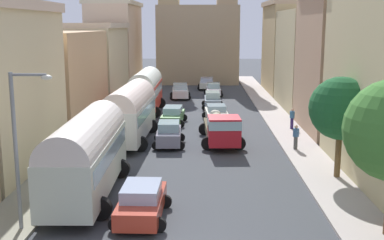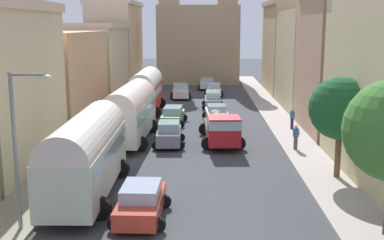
# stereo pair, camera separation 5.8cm
# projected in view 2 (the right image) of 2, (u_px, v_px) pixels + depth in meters

# --- Properties ---
(ground_plane) EXTENTS (154.00, 154.00, 0.00)m
(ground_plane) POSITION_uv_depth(u_px,v_px,m) (195.00, 120.00, 42.33)
(ground_plane) COLOR #3D4146
(sidewalk_left) EXTENTS (2.50, 70.00, 0.14)m
(sidewalk_left) POSITION_uv_depth(u_px,v_px,m) (112.00, 118.00, 42.49)
(sidewalk_left) COLOR gray
(sidewalk_left) RESTS_ON ground
(sidewalk_right) EXTENTS (2.50, 70.00, 0.14)m
(sidewalk_right) POSITION_uv_depth(u_px,v_px,m) (278.00, 119.00, 42.15)
(sidewalk_right) COLOR #B4AAA4
(sidewalk_right) RESTS_ON ground
(building_left_1) EXTENTS (4.71, 10.89, 9.46)m
(building_left_1) POSITION_uv_depth(u_px,v_px,m) (0.00, 86.00, 27.28)
(building_left_1) COLOR beige
(building_left_1) RESTS_ON ground
(building_left_2) EXTENTS (5.24, 13.68, 7.55)m
(building_left_2) POSITION_uv_depth(u_px,v_px,m) (61.00, 78.00, 40.39)
(building_left_2) COLOR tan
(building_left_2) RESTS_ON ground
(building_left_3) EXTENTS (5.91, 12.30, 8.28)m
(building_left_3) POSITION_uv_depth(u_px,v_px,m) (96.00, 61.00, 54.00)
(building_left_3) COLOR beige
(building_left_3) RESTS_ON ground
(building_left_4) EXTENTS (6.23, 13.41, 11.19)m
(building_left_4) POSITION_uv_depth(u_px,v_px,m) (116.00, 43.00, 67.06)
(building_left_4) COLOR beige
(building_left_4) RESTS_ON ground
(building_right_2) EXTENTS (5.98, 9.26, 11.26)m
(building_right_2) POSITION_uv_depth(u_px,v_px,m) (342.00, 58.00, 36.61)
(building_right_2) COLOR tan
(building_right_2) RESTS_ON ground
(building_right_3) EXTENTS (5.18, 11.16, 9.48)m
(building_right_3) POSITION_uv_depth(u_px,v_px,m) (310.00, 60.00, 47.07)
(building_right_3) COLOR tan
(building_right_3) RESTS_ON ground
(building_right_4) EXTENTS (4.90, 11.47, 10.88)m
(building_right_4) POSITION_uv_depth(u_px,v_px,m) (286.00, 47.00, 58.57)
(building_right_4) COLOR tan
(building_right_4) RESTS_ON ground
(distant_church) EXTENTS (11.24, 7.92, 19.24)m
(distant_church) POSITION_uv_depth(u_px,v_px,m) (198.00, 37.00, 68.35)
(distant_church) COLOR tan
(distant_church) RESTS_ON ground
(parked_bus_0) EXTENTS (3.38, 9.39, 3.98)m
(parked_bus_0) POSITION_uv_depth(u_px,v_px,m) (86.00, 152.00, 23.03)
(parked_bus_0) COLOR silver
(parked_bus_0) RESTS_ON ground
(parked_bus_1) EXTENTS (3.48, 9.10, 3.99)m
(parked_bus_1) POSITION_uv_depth(u_px,v_px,m) (130.00, 111.00, 34.07)
(parked_bus_1) COLOR silver
(parked_bus_1) RESTS_ON ground
(parked_bus_2) EXTENTS (3.28, 8.46, 3.98)m
(parked_bus_2) POSITION_uv_depth(u_px,v_px,m) (146.00, 89.00, 45.33)
(parked_bus_2) COLOR red
(parked_bus_2) RESTS_ON ground
(cargo_truck_0) EXTENTS (3.14, 7.61, 2.26)m
(cargo_truck_0) POSITION_uv_depth(u_px,v_px,m) (222.00, 128.00, 33.21)
(cargo_truck_0) COLOR red
(cargo_truck_0) RESTS_ON ground
(car_0) EXTENTS (2.48, 3.79, 1.41)m
(car_0) POSITION_uv_depth(u_px,v_px,m) (216.00, 113.00, 41.56)
(car_0) COLOR beige
(car_0) RESTS_ON ground
(car_1) EXTENTS (2.15, 4.11, 1.65)m
(car_1) POSITION_uv_depth(u_px,v_px,m) (213.00, 100.00, 47.82)
(car_1) COLOR slate
(car_1) RESTS_ON ground
(car_2) EXTENTS (2.19, 3.71, 1.53)m
(car_2) POSITION_uv_depth(u_px,v_px,m) (214.00, 90.00, 56.14)
(car_2) COLOR silver
(car_2) RESTS_ON ground
(car_3) EXTENTS (2.39, 4.19, 1.50)m
(car_3) POSITION_uv_depth(u_px,v_px,m) (207.00, 83.00, 62.16)
(car_3) COLOR silver
(car_3) RESTS_ON ground
(car_4) EXTENTS (2.38, 4.20, 1.52)m
(car_4) POSITION_uv_depth(u_px,v_px,m) (141.00, 202.00, 20.54)
(car_4) COLOR #B03624
(car_4) RESTS_ON ground
(car_5) EXTENTS (2.25, 3.81, 1.66)m
(car_5) POSITION_uv_depth(u_px,v_px,m) (169.00, 134.00, 33.04)
(car_5) COLOR gray
(car_5) RESTS_ON ground
(car_6) EXTENTS (2.32, 4.37, 1.47)m
(car_6) POSITION_uv_depth(u_px,v_px,m) (173.00, 115.00, 40.29)
(car_6) COLOR #548D48
(car_6) RESTS_ON ground
(car_7) EXTENTS (2.47, 4.17, 1.68)m
(car_7) POSITION_uv_depth(u_px,v_px,m) (181.00, 91.00, 54.20)
(car_7) COLOR silver
(car_7) RESTS_ON ground
(pedestrian_2) EXTENTS (0.54, 0.54, 1.75)m
(pedestrian_2) POSITION_uv_depth(u_px,v_px,m) (296.00, 136.00, 31.56)
(pedestrian_2) COLOR #4A4948
(pedestrian_2) RESTS_ON ground
(pedestrian_3) EXTENTS (0.47, 0.47, 1.75)m
(pedestrian_3) POSITION_uv_depth(u_px,v_px,m) (292.00, 118.00, 37.79)
(pedestrian_3) COLOR #281D52
(pedestrian_3) RESTS_ON ground
(streetlamp_near) EXTENTS (1.65, 0.28, 6.37)m
(streetlamp_near) POSITION_uv_depth(u_px,v_px,m) (20.00, 139.00, 18.72)
(streetlamp_near) COLOR gray
(streetlamp_near) RESTS_ON ground
(roadside_tree_1) EXTENTS (3.31, 3.31, 5.50)m
(roadside_tree_1) POSITION_uv_depth(u_px,v_px,m) (341.00, 109.00, 25.28)
(roadside_tree_1) COLOR brown
(roadside_tree_1) RESTS_ON ground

